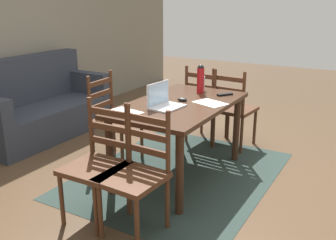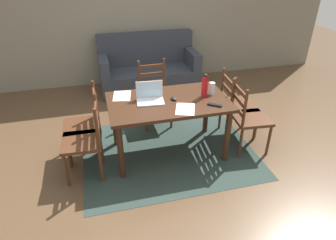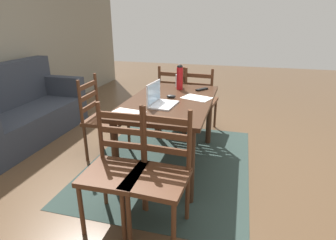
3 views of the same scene
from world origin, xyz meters
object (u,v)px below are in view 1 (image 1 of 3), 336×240
object	(u,v)px
chair_right_near	(233,109)
laptop	(163,101)
couch	(39,108)
computer_mouse	(182,99)
chair_right_far	(206,105)
dining_table	(179,113)
chair_far_head	(114,119)
drinking_glass	(201,83)
water_bottle	(200,78)
tv_remote	(225,94)
chair_left_near	(135,175)
chair_left_far	(98,165)

from	to	relation	value
chair_right_near	laptop	size ratio (longest dim) A/B	2.79
couch	computer_mouse	bearing A→B (deg)	-92.55
chair_right_far	laptop	size ratio (longest dim) A/B	2.79
dining_table	computer_mouse	xyz separation A→B (m)	(0.07, 0.01, 0.12)
chair_far_head	laptop	size ratio (longest dim) A/B	2.79
laptop	computer_mouse	world-z (taller)	laptop
chair_right_far	dining_table	bearing A→B (deg)	-170.13
dining_table	drinking_glass	distance (m)	0.60
water_bottle	tv_remote	world-z (taller)	water_bottle
chair_right_near	computer_mouse	size ratio (longest dim) A/B	9.50
laptop	water_bottle	size ratio (longest dim) A/B	1.14
chair_right_far	drinking_glass	distance (m)	0.59
laptop	water_bottle	bearing A→B (deg)	-4.45
chair_left_near	computer_mouse	world-z (taller)	chair_left_near
laptop	chair_left_near	bearing A→B (deg)	-164.00
drinking_glass	computer_mouse	world-z (taller)	drinking_glass
dining_table	couch	size ratio (longest dim) A/B	0.81
computer_mouse	chair_right_far	bearing A→B (deg)	-0.95
chair_far_head	tv_remote	bearing A→B (deg)	-65.49
water_bottle	couch	bearing A→B (deg)	97.80
couch	computer_mouse	distance (m)	2.18
dining_table	water_bottle	bearing A→B (deg)	0.27
couch	computer_mouse	xyz separation A→B (m)	(-0.10, -2.14, 0.42)
dining_table	computer_mouse	bearing A→B (deg)	5.14
dining_table	computer_mouse	size ratio (longest dim) A/B	14.54
chair_left_near	tv_remote	distance (m)	1.54
chair_right_near	laptop	bearing A→B (deg)	169.69
chair_far_head	water_bottle	distance (m)	1.03
chair_right_near	drinking_glass	distance (m)	0.62
chair_right_far	drinking_glass	world-z (taller)	chair_right_far
chair_right_near	chair_far_head	distance (m)	1.41
chair_right_far	laptop	distance (m)	1.29
chair_right_near	couch	size ratio (longest dim) A/B	0.53
chair_far_head	computer_mouse	xyz separation A→B (m)	(0.07, -0.80, 0.31)
dining_table	chair_right_far	bearing A→B (deg)	9.87
laptop	chair_right_near	bearing A→B (deg)	-10.31
couch	tv_remote	bearing A→B (deg)	-82.32
dining_table	water_bottle	size ratio (longest dim) A/B	4.86
chair_far_head	computer_mouse	distance (m)	0.86
chair_left_far	laptop	size ratio (longest dim) A/B	2.79
couch	chair_left_near	bearing A→B (deg)	-116.93
computer_mouse	tv_remote	xyz separation A→B (m)	(0.42, -0.27, -0.01)
computer_mouse	laptop	bearing A→B (deg)	159.10
drinking_glass	chair_right_far	bearing A→B (deg)	16.81
laptop	tv_remote	xyz separation A→B (m)	(0.70, -0.32, -0.05)
computer_mouse	dining_table	bearing A→B (deg)	173.99
chair_right_near	chair_right_far	size ratio (longest dim) A/B	1.00
chair_right_far	laptop	xyz separation A→B (m)	(-1.23, -0.12, 0.35)
chair_left_far	tv_remote	world-z (taller)	chair_left_far
chair_left_far	chair_right_near	bearing A→B (deg)	-9.59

